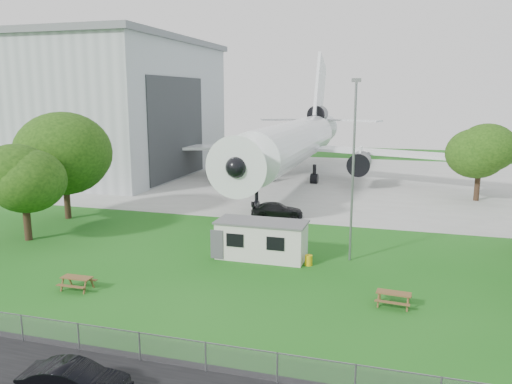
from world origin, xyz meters
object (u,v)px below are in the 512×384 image
(airliner, at_px, (295,141))
(hangar, at_px, (54,106))
(picnic_west, at_px, (78,289))
(site_cabin, at_px, (262,240))
(picnic_east, at_px, (393,306))
(car_centre_sedan, at_px, (74,382))

(airliner, bearing_deg, hangar, 179.78)
(hangar, bearing_deg, picnic_west, -51.38)
(hangar, xyz_separation_m, site_cabin, (40.28, -31.03, -8.09))
(picnic_east, bearing_deg, car_centre_sedan, -128.45)
(airliner, height_order, picnic_east, airliner)
(hangar, height_order, picnic_east, hangar)
(picnic_west, bearing_deg, airliner, 82.97)
(airliner, xyz_separation_m, car_centre_sedan, (2.02, -48.44, -4.60))
(hangar, height_order, picnic_west, hangar)
(airliner, relative_size, car_centre_sedan, 11.79)
(airliner, relative_size, site_cabin, 7.07)
(picnic_west, height_order, car_centre_sedan, car_centre_sedan)
(hangar, bearing_deg, picnic_east, -36.73)
(site_cabin, bearing_deg, hangar, 142.39)
(site_cabin, height_order, picnic_west, site_cabin)
(hangar, relative_size, car_centre_sedan, 10.62)
(site_cabin, relative_size, picnic_east, 3.75)
(car_centre_sedan, bearing_deg, airliner, -4.11)
(hangar, height_order, car_centre_sedan, hangar)
(hangar, distance_m, car_centre_sedan, 62.29)
(site_cabin, distance_m, car_centre_sedan, 17.71)
(airliner, relative_size, picnic_west, 26.52)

